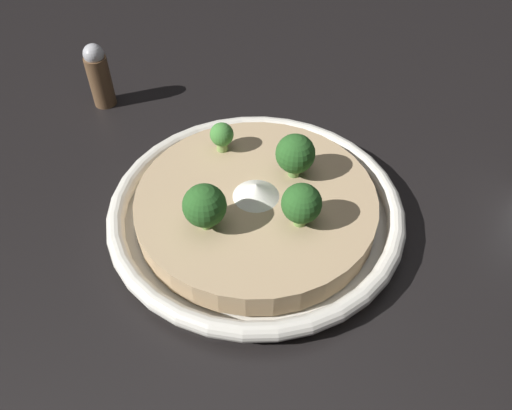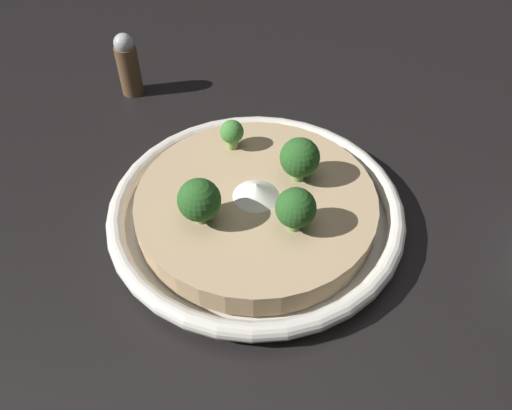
{
  "view_description": "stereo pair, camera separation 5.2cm",
  "coord_description": "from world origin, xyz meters",
  "px_view_note": "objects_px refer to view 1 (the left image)",
  "views": [
    {
      "loc": [
        -0.34,
        0.11,
        0.4
      ],
      "look_at": [
        0.0,
        0.0,
        0.02
      ],
      "focal_mm": 35.0,
      "sensor_mm": 36.0,
      "label": 1
    },
    {
      "loc": [
        -0.35,
        0.06,
        0.4
      ],
      "look_at": [
        0.0,
        0.0,
        0.02
      ],
      "focal_mm": 35.0,
      "sensor_mm": 36.0,
      "label": 2
    }
  ],
  "objects_px": {
    "broccoli_back_left": "(205,206)",
    "pepper_shaker": "(99,75)",
    "broccoli_right": "(222,136)",
    "broccoli_front": "(295,154)",
    "broccoli_left": "(302,204)",
    "risotto_bowl": "(256,208)"
  },
  "relations": [
    {
      "from": "broccoli_right",
      "to": "broccoli_front",
      "type": "bearing_deg",
      "value": -136.29
    },
    {
      "from": "risotto_bowl",
      "to": "broccoli_right",
      "type": "distance_m",
      "value": 0.09
    },
    {
      "from": "broccoli_left",
      "to": "broccoli_right",
      "type": "relative_size",
      "value": 1.35
    },
    {
      "from": "broccoli_back_left",
      "to": "pepper_shaker",
      "type": "bearing_deg",
      "value": 13.32
    },
    {
      "from": "broccoli_back_left",
      "to": "broccoli_front",
      "type": "xyz_separation_m",
      "value": [
        0.04,
        -0.11,
        -0.0
      ]
    },
    {
      "from": "broccoli_left",
      "to": "broccoli_back_left",
      "type": "xyz_separation_m",
      "value": [
        0.02,
        0.09,
        0.0
      ]
    },
    {
      "from": "risotto_bowl",
      "to": "pepper_shaker",
      "type": "xyz_separation_m",
      "value": [
        0.27,
        0.13,
        0.03
      ]
    },
    {
      "from": "broccoli_right",
      "to": "broccoli_back_left",
      "type": "relative_size",
      "value": 0.69
    },
    {
      "from": "broccoli_left",
      "to": "pepper_shaker",
      "type": "distance_m",
      "value": 0.35
    },
    {
      "from": "broccoli_left",
      "to": "broccoli_back_left",
      "type": "bearing_deg",
      "value": 74.74
    },
    {
      "from": "risotto_bowl",
      "to": "broccoli_right",
      "type": "bearing_deg",
      "value": 8.71
    },
    {
      "from": "broccoli_back_left",
      "to": "broccoli_front",
      "type": "relative_size",
      "value": 1.0
    },
    {
      "from": "broccoli_right",
      "to": "broccoli_front",
      "type": "height_order",
      "value": "broccoli_front"
    },
    {
      "from": "broccoli_right",
      "to": "broccoli_back_left",
      "type": "distance_m",
      "value": 0.12
    },
    {
      "from": "broccoli_back_left",
      "to": "broccoli_front",
      "type": "distance_m",
      "value": 0.11
    },
    {
      "from": "pepper_shaker",
      "to": "broccoli_front",
      "type": "bearing_deg",
      "value": -145.04
    },
    {
      "from": "broccoli_left",
      "to": "broccoli_front",
      "type": "xyz_separation_m",
      "value": [
        0.07,
        -0.02,
        0.0
      ]
    },
    {
      "from": "broccoli_right",
      "to": "pepper_shaker",
      "type": "height_order",
      "value": "pepper_shaker"
    },
    {
      "from": "broccoli_left",
      "to": "broccoli_right",
      "type": "bearing_deg",
      "value": 17.58
    },
    {
      "from": "broccoli_left",
      "to": "broccoli_back_left",
      "type": "height_order",
      "value": "broccoli_back_left"
    },
    {
      "from": "broccoli_left",
      "to": "pepper_shaker",
      "type": "height_order",
      "value": "pepper_shaker"
    },
    {
      "from": "risotto_bowl",
      "to": "broccoli_back_left",
      "type": "xyz_separation_m",
      "value": [
        -0.02,
        0.06,
        0.05
      ]
    }
  ]
}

